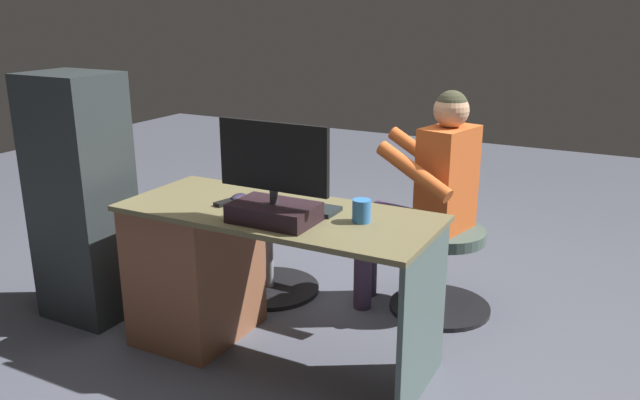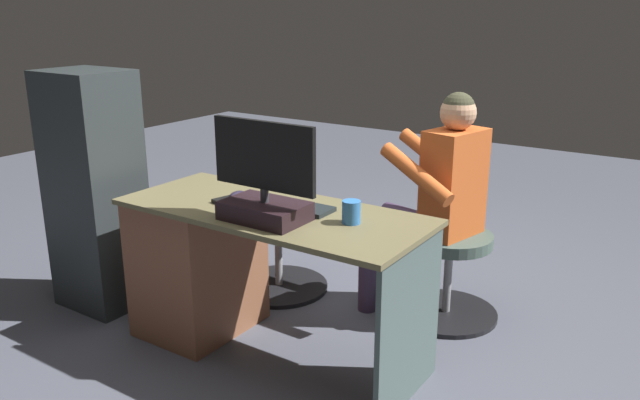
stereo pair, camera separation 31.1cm
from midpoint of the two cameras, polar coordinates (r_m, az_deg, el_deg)
ground_plane at (r=3.40m, az=1.90°, el=-11.20°), size 10.00×10.00×0.00m
desk at (r=3.21m, az=-6.80°, el=-5.43°), size 1.44×0.61×0.73m
monitor at (r=2.69m, az=-1.68°, el=0.83°), size 0.51×0.23×0.43m
keyboard at (r=2.89m, az=0.31°, el=-0.50°), size 0.42×0.14×0.02m
computer_mouse at (r=3.03m, az=-4.44°, el=0.40°), size 0.06×0.10×0.04m
cup at (r=2.69m, az=6.12°, el=-1.12°), size 0.08×0.08×0.10m
tv_remote at (r=3.00m, az=-5.32°, el=0.06°), size 0.08×0.16×0.02m
office_chair_teddy at (r=3.72m, az=-1.34°, el=-4.28°), size 0.57×0.57×0.47m
teddy_bear at (r=3.61m, az=-1.27°, el=0.90°), size 0.22×0.22×0.31m
visitor_chair at (r=3.50m, az=13.86°, el=-6.00°), size 0.55×0.55×0.47m
person at (r=3.37m, az=12.76°, el=0.90°), size 0.61×0.56×1.20m
equipment_rack at (r=3.58m, az=-17.06°, el=0.67°), size 0.44×0.36×1.29m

